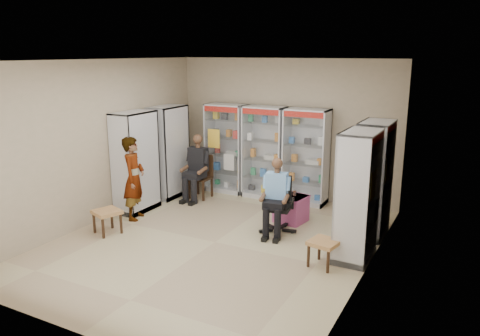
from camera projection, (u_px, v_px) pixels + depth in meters
The scene contains 18 objects.
floor at pixel (215, 242), 7.90m from camera, with size 6.00×6.00×0.00m, color tan.
room_shell at pixel (213, 127), 7.43m from camera, with size 5.02×6.02×3.01m.
cabinet_back_left at pixel (226, 148), 10.59m from camera, with size 0.90×0.50×2.00m, color #B8BAC0.
cabinet_back_mid at pixel (265, 152), 10.16m from camera, with size 0.90×0.50×2.00m, color silver.
cabinet_back_right at pixel (306, 157), 9.74m from camera, with size 0.90×0.50×2.00m, color #A1A4A8.
cabinet_right_far at pixel (373, 179), 8.03m from camera, with size 0.50×0.90×2.00m, color #AEB0B6.
cabinet_right_near at pixel (358, 196), 7.09m from camera, with size 0.50×0.90×2.00m, color #A3A5AA.
cabinet_left_far at pixel (169, 152), 10.21m from camera, with size 0.50×0.90×2.00m, color #ABAEB2.
cabinet_left_near at pixel (136, 162), 9.27m from camera, with size 0.50×0.90×2.00m, color silver.
wooden_chair at pixel (200, 177), 10.21m from camera, with size 0.42×0.42×0.94m, color black.
seated_customer at pixel (199, 169), 10.11m from camera, with size 0.44×0.60×1.34m, color black, non-canonical shape.
office_chair at pixel (278, 205), 8.25m from camera, with size 0.55×0.55×1.00m, color black.
seated_shopkeeper at pixel (277, 198), 8.18m from camera, with size 0.42×0.58×1.28m, color #6785CC, non-canonical shape.
pink_trunk at pixel (291, 209), 8.81m from camera, with size 0.52×0.51×0.51m, color #A3417B.
tea_glass at pixel (295, 193), 8.76m from camera, with size 0.07×0.07×0.10m, color #621B08.
woven_stool_a at pixel (324, 253), 6.98m from camera, with size 0.41×0.41×0.41m, color #A27C44.
woven_stool_b at pixel (108, 222), 8.25m from camera, with size 0.43×0.43×0.43m, color #AA8A47.
standing_man at pixel (134, 178), 8.84m from camera, with size 0.58×0.38×1.60m, color gray.
Camera 1 is at (3.79, -6.33, 3.13)m, focal length 35.00 mm.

